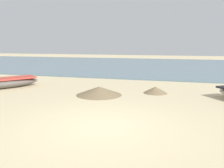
% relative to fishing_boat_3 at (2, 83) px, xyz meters
% --- Properties ---
extents(ground, '(80.00, 80.00, 0.00)m').
position_rel_fishing_boat_3_xyz_m(ground, '(6.39, -3.84, -0.27)').
color(ground, beige).
extents(sea_water, '(60.00, 20.00, 0.08)m').
position_rel_fishing_boat_3_xyz_m(sea_water, '(6.39, 14.48, -0.23)').
color(sea_water, slate).
rests_on(sea_water, ground).
extents(fishing_boat_3, '(2.84, 3.56, 0.69)m').
position_rel_fishing_boat_3_xyz_m(fishing_boat_3, '(0.00, 0.00, 0.00)').
color(fishing_boat_3, '#5B5651').
rests_on(fishing_boat_3, ground).
extents(debris_pile_0, '(1.49, 1.49, 0.29)m').
position_rel_fishing_boat_3_xyz_m(debris_pile_0, '(7.28, 0.95, -0.13)').
color(debris_pile_0, '#7A6647').
rests_on(debris_pile_0, ground).
extents(debris_pile_1, '(2.58, 2.58, 0.36)m').
position_rel_fishing_boat_3_xyz_m(debris_pile_1, '(5.03, -0.12, -0.09)').
color(debris_pile_1, '#7A6647').
rests_on(debris_pile_1, ground).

